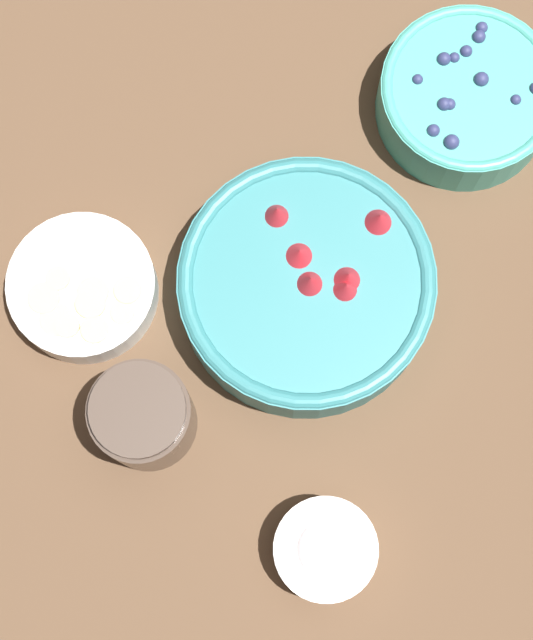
{
  "coord_description": "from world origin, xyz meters",
  "views": [
    {
      "loc": [
        0.3,
        0.1,
        1.07
      ],
      "look_at": [
        0.11,
        -0.01,
        0.05
      ],
      "focal_mm": 60.0,
      "sensor_mm": 36.0,
      "label": 1
    }
  ],
  "objects_px": {
    "jar_chocolate": "(144,417)",
    "bowl_blueberries": "(467,96)",
    "bowl_bananas": "(83,288)",
    "bowl_strawberries": "(306,286)",
    "bowl_cream": "(325,549)"
  },
  "relations": [
    {
      "from": "bowl_bananas",
      "to": "bowl_blueberries",
      "type": "bearing_deg",
      "value": 145.71
    },
    {
      "from": "bowl_strawberries",
      "to": "bowl_blueberries",
      "type": "bearing_deg",
      "value": 168.98
    },
    {
      "from": "bowl_strawberries",
      "to": "jar_chocolate",
      "type": "height_order",
      "value": "jar_chocolate"
    },
    {
      "from": "jar_chocolate",
      "to": "bowl_blueberries",
      "type": "bearing_deg",
      "value": 164.38
    },
    {
      "from": "bowl_blueberries",
      "to": "jar_chocolate",
      "type": "distance_m",
      "value": 0.47
    },
    {
      "from": "bowl_strawberries",
      "to": "bowl_bananas",
      "type": "relative_size",
      "value": 1.71
    },
    {
      "from": "bowl_blueberries",
      "to": "jar_chocolate",
      "type": "bearing_deg",
      "value": -15.62
    },
    {
      "from": "bowl_strawberries",
      "to": "bowl_blueberries",
      "type": "xyz_separation_m",
      "value": [
        -0.26,
        0.05,
        -0.01
      ]
    },
    {
      "from": "bowl_strawberries",
      "to": "jar_chocolate",
      "type": "relative_size",
      "value": 2.32
    },
    {
      "from": "bowl_strawberries",
      "to": "bowl_cream",
      "type": "height_order",
      "value": "bowl_strawberries"
    },
    {
      "from": "bowl_blueberries",
      "to": "bowl_cream",
      "type": "relative_size",
      "value": 1.85
    },
    {
      "from": "bowl_strawberries",
      "to": "bowl_bananas",
      "type": "xyz_separation_m",
      "value": [
        0.11,
        -0.2,
        -0.02
      ]
    },
    {
      "from": "bowl_bananas",
      "to": "jar_chocolate",
      "type": "relative_size",
      "value": 1.36
    },
    {
      "from": "bowl_strawberries",
      "to": "bowl_blueberries",
      "type": "relative_size",
      "value": 1.38
    },
    {
      "from": "bowl_strawberries",
      "to": "jar_chocolate",
      "type": "bearing_deg",
      "value": -21.57
    }
  ]
}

